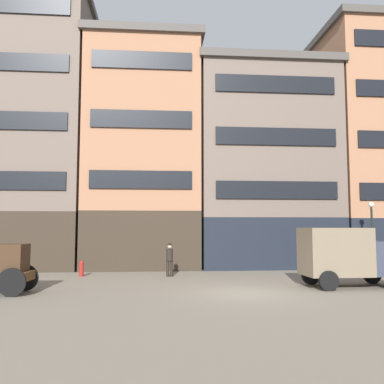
% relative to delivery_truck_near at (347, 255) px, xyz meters
% --- Properties ---
extents(ground_plane, '(120.00, 120.00, 0.00)m').
position_rel_delivery_truck_near_xyz_m(ground_plane, '(-4.85, -1.26, -1.42)').
color(ground_plane, slate).
extents(building_far_left, '(7.95, 7.14, 18.48)m').
position_rel_delivery_truck_near_xyz_m(building_far_left, '(-17.03, 10.31, 7.86)').
color(building_far_left, '#33281E').
rests_on(building_far_left, ground_plane).
extents(building_center_left, '(7.86, 7.14, 15.32)m').
position_rel_delivery_truck_near_xyz_m(building_center_left, '(-9.47, 10.31, 6.28)').
color(building_center_left, '#33281E').
rests_on(building_center_left, ground_plane).
extents(building_center_right, '(9.65, 7.14, 13.85)m').
position_rel_delivery_truck_near_xyz_m(building_center_right, '(-1.07, 10.31, 5.54)').
color(building_center_right, black).
rests_on(building_center_right, ground_plane).
extents(building_far_right, '(7.90, 7.14, 17.13)m').
position_rel_delivery_truck_near_xyz_m(building_far_right, '(7.36, 10.31, 7.18)').
color(building_far_right, black).
rests_on(building_far_right, ground_plane).
extents(delivery_truck_near, '(4.38, 2.19, 2.62)m').
position_rel_delivery_truck_near_xyz_m(delivery_truck_near, '(0.00, 0.00, 0.00)').
color(delivery_truck_near, '#333847').
rests_on(delivery_truck_near, ground_plane).
extents(pedestrian_officer, '(0.38, 0.38, 1.79)m').
position_rel_delivery_truck_near_xyz_m(pedestrian_officer, '(-7.79, 4.49, -0.44)').
color(pedestrian_officer, black).
rests_on(pedestrian_officer, ground_plane).
extents(streetlamp_curbside, '(0.32, 0.32, 4.12)m').
position_rel_delivery_truck_near_xyz_m(streetlamp_curbside, '(3.99, 5.16, 1.25)').
color(streetlamp_curbside, black).
rests_on(streetlamp_curbside, ground_plane).
extents(fire_hydrant_curbside, '(0.24, 0.24, 0.83)m').
position_rel_delivery_truck_near_xyz_m(fire_hydrant_curbside, '(-12.54, 5.01, -1.00)').
color(fire_hydrant_curbside, maroon).
rests_on(fire_hydrant_curbside, ground_plane).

